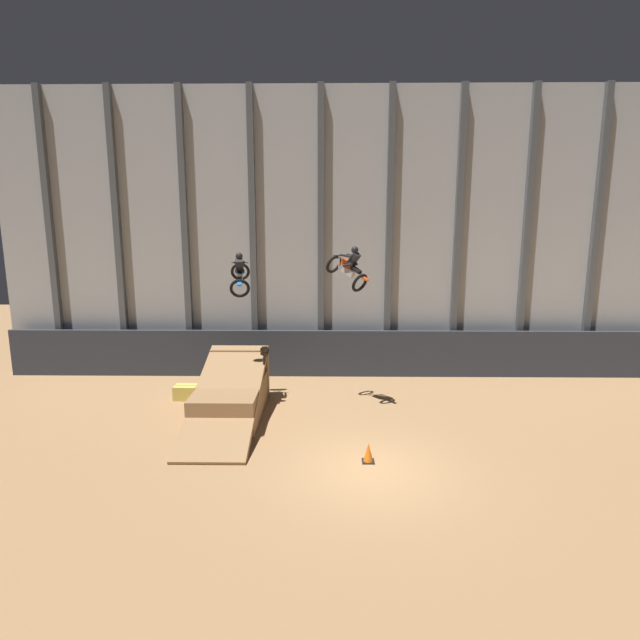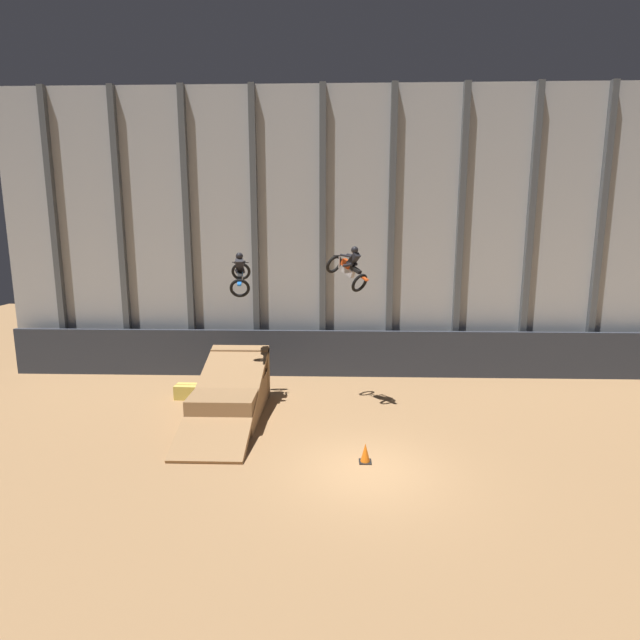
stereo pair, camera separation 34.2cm
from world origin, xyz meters
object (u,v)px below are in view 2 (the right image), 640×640
dirt_ramp (232,394)px  rider_bike_left_air (240,274)px  rider_bike_right_air (349,268)px  traffic_cone_near_ramp (365,453)px  hay_bale_trackside (187,391)px

dirt_ramp → rider_bike_left_air: 4.41m
rider_bike_right_air → traffic_cone_near_ramp: (0.41, -4.61, -4.97)m
dirt_ramp → rider_bike_right_air: 6.26m
dirt_ramp → rider_bike_right_air: (4.24, 0.83, 4.53)m
rider_bike_right_air → hay_bale_trackside: (-6.36, 0.67, -4.97)m
rider_bike_left_air → rider_bike_right_air: (4.01, -0.20, 0.25)m
dirt_ramp → rider_bike_left_air: rider_bike_left_air is taller
dirt_ramp → rider_bike_left_air: size_ratio=3.23×
rider_bike_left_air → dirt_ramp: bearing=-111.0°
traffic_cone_near_ramp → hay_bale_trackside: (-6.77, 5.28, -0.00)m
dirt_ramp → traffic_cone_near_ramp: 6.01m
dirt_ramp → traffic_cone_near_ramp: size_ratio=10.56×
rider_bike_left_air → hay_bale_trackside: 5.29m
dirt_ramp → hay_bale_trackside: size_ratio=6.66×
rider_bike_left_air → rider_bike_right_air: size_ratio=1.11×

